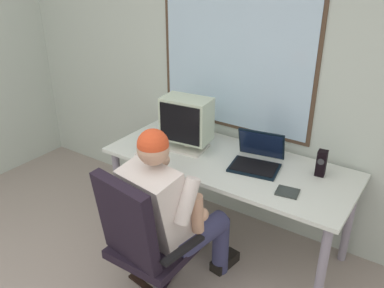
{
  "coord_description": "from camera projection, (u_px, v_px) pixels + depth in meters",
  "views": [
    {
      "loc": [
        1.45,
        -0.43,
        2.16
      ],
      "look_at": [
        0.11,
        1.54,
        1.01
      ],
      "focal_mm": 38.21,
      "sensor_mm": 36.0,
      "label": 1
    }
  ],
  "objects": [
    {
      "name": "wall_rear",
      "position": [
        240.0,
        63.0,
        3.17
      ],
      "size": [
        4.77,
        0.08,
        2.7
      ],
      "color": "#BAC7BD",
      "rests_on": "ground"
    },
    {
      "name": "desk",
      "position": [
        228.0,
        171.0,
        3.06
      ],
      "size": [
        1.85,
        0.76,
        0.74
      ],
      "color": "gray",
      "rests_on": "ground"
    },
    {
      "name": "office_chair",
      "position": [
        141.0,
        238.0,
        2.49
      ],
      "size": [
        0.6,
        0.58,
        1.01
      ],
      "color": "black",
      "rests_on": "ground"
    },
    {
      "name": "person_seated",
      "position": [
        171.0,
        208.0,
        2.64
      ],
      "size": [
        0.57,
        0.85,
        1.24
      ],
      "color": "#393A63",
      "rests_on": "ground"
    },
    {
      "name": "crt_monitor",
      "position": [
        187.0,
        121.0,
        3.11
      ],
      "size": [
        0.39,
        0.27,
        0.41
      ],
      "color": "beige",
      "rests_on": "desk"
    },
    {
      "name": "laptop",
      "position": [
        258.0,
        157.0,
        2.94
      ],
      "size": [
        0.39,
        0.38,
        0.24
      ],
      "color": "black",
      "rests_on": "desk"
    },
    {
      "name": "wine_glass",
      "position": [
        146.0,
        140.0,
        3.13
      ],
      "size": [
        0.09,
        0.09,
        0.13
      ],
      "color": "silver",
      "rests_on": "desk"
    },
    {
      "name": "desk_speaker",
      "position": [
        321.0,
        163.0,
        2.79
      ],
      "size": [
        0.07,
        0.08,
        0.18
      ],
      "color": "black",
      "rests_on": "desk"
    },
    {
      "name": "cd_case",
      "position": [
        287.0,
        192.0,
        2.62
      ],
      "size": [
        0.16,
        0.15,
        0.01
      ],
      "color": "#2B322F",
      "rests_on": "desk"
    }
  ]
}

